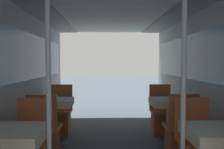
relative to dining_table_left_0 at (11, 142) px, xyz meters
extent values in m
cube|color=silver|center=(-0.38, 1.10, 0.43)|extent=(0.05, 6.59, 2.13)
cube|color=#7A9EB7|center=(-0.37, 1.10, 0.82)|extent=(0.03, 6.06, 0.74)
cube|color=silver|center=(2.28, 1.10, 0.43)|extent=(0.05, 6.59, 2.13)
cube|color=#7A9EB7|center=(2.27, 1.10, 0.82)|extent=(0.03, 6.06, 0.74)
cube|color=silver|center=(0.95, 1.10, 1.54)|extent=(2.66, 6.59, 0.04)
cube|color=#999993|center=(-0.14, 1.10, 1.51)|extent=(0.48, 6.33, 0.03)
cube|color=#999993|center=(2.04, 1.10, 1.51)|extent=(0.48, 6.33, 0.03)
cube|color=#93704C|center=(0.00, 0.00, 0.11)|extent=(0.56, 0.56, 0.02)
cube|color=beige|center=(0.00, 0.00, 0.07)|extent=(0.60, 0.60, 0.11)
cube|color=#C66033|center=(0.00, 0.57, -0.19)|extent=(0.41, 0.41, 0.05)
cube|color=#C66033|center=(0.00, 0.75, 0.06)|extent=(0.41, 0.04, 0.46)
cylinder|color=silver|center=(0.34, 0.00, 0.43)|extent=(0.05, 0.05, 2.13)
cylinder|color=#4C4C51|center=(0.00, 1.82, -0.63)|extent=(0.37, 0.37, 0.01)
cylinder|color=#B7B7BC|center=(0.00, 1.82, -0.26)|extent=(0.10, 0.10, 0.72)
cube|color=#93704C|center=(0.00, 1.82, 0.11)|extent=(0.56, 0.56, 0.02)
cube|color=beige|center=(0.00, 1.82, 0.07)|extent=(0.60, 0.60, 0.11)
cube|color=brown|center=(0.00, 1.25, -0.43)|extent=(0.35, 0.35, 0.42)
cube|color=#C66033|center=(0.00, 1.25, -0.19)|extent=(0.41, 0.41, 0.05)
cube|color=#C66033|center=(0.00, 1.06, 0.06)|extent=(0.41, 0.04, 0.46)
cube|color=brown|center=(0.00, 2.39, -0.43)|extent=(0.35, 0.35, 0.42)
cube|color=#C66033|center=(0.00, 2.39, -0.19)|extent=(0.41, 0.41, 0.05)
cube|color=#C66033|center=(0.00, 2.57, 0.06)|extent=(0.41, 0.04, 0.46)
cube|color=#93704C|center=(1.90, 0.00, 0.11)|extent=(0.56, 0.56, 0.02)
cube|color=beige|center=(1.90, 0.00, 0.07)|extent=(0.60, 0.60, 0.11)
cube|color=#C66033|center=(1.90, 0.57, -0.19)|extent=(0.41, 0.41, 0.05)
cube|color=#C66033|center=(1.90, 0.75, 0.06)|extent=(0.41, 0.04, 0.46)
cylinder|color=silver|center=(1.56, 0.00, 0.43)|extent=(0.05, 0.05, 2.13)
cylinder|color=#4C4C51|center=(1.90, 1.82, -0.63)|extent=(0.37, 0.37, 0.01)
cylinder|color=#B7B7BC|center=(1.90, 1.82, -0.26)|extent=(0.10, 0.10, 0.72)
cube|color=#93704C|center=(1.90, 1.82, 0.11)|extent=(0.56, 0.56, 0.02)
cube|color=beige|center=(1.90, 1.82, 0.07)|extent=(0.60, 0.60, 0.11)
cube|color=brown|center=(1.90, 1.25, -0.43)|extent=(0.35, 0.35, 0.42)
cube|color=#C66033|center=(1.90, 1.25, -0.19)|extent=(0.41, 0.41, 0.05)
cube|color=#C66033|center=(1.90, 1.06, 0.06)|extent=(0.41, 0.04, 0.46)
cube|color=brown|center=(1.90, 2.39, -0.43)|extent=(0.35, 0.35, 0.42)
cube|color=#C66033|center=(1.90, 2.39, -0.19)|extent=(0.41, 0.41, 0.05)
cube|color=#C66033|center=(1.90, 2.57, 0.06)|extent=(0.41, 0.04, 0.46)
camera|label=1|loc=(0.86, -2.24, 0.72)|focal=40.00mm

